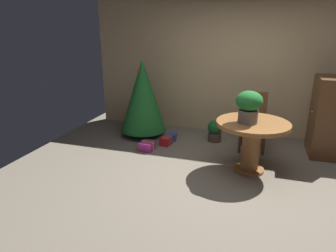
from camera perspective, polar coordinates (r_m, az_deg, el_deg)
name	(u,v)px	position (r m, az deg, el deg)	size (l,w,h in m)	color
ground_plane	(225,183)	(4.21, 10.96, -10.74)	(6.60, 6.60, 0.00)	#756B5B
back_wall_panel	(244,68)	(5.93, 14.34, 10.82)	(6.00, 0.10, 2.60)	tan
round_dining_table	(252,136)	(4.42, 15.81, -1.92)	(1.03, 1.03, 0.76)	brown
flower_vase	(249,105)	(4.22, 15.32, 3.93)	(0.37, 0.37, 0.45)	#665B51
wooden_chair_far	(254,119)	(5.29, 16.20, 1.36)	(0.43, 0.42, 0.99)	brown
holiday_tree	(143,95)	(5.67, -4.84, 5.88)	(0.87, 0.87, 1.49)	brown
gift_box_red	(166,141)	(5.38, -0.36, -2.88)	(0.20, 0.25, 0.15)	red
gift_box_blue	(172,137)	(5.62, 0.68, -2.05)	(0.21, 0.24, 0.13)	#1E569E
gift_box_purple	(147,146)	(5.16, -4.00, -3.86)	(0.24, 0.25, 0.15)	#9E287A
wooden_cabinet	(328,117)	(5.47, 28.46, 1.54)	(0.51, 0.71, 1.29)	brown
potted_plant	(215,130)	(5.58, 8.99, -0.84)	(0.27, 0.27, 0.41)	#4C382D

